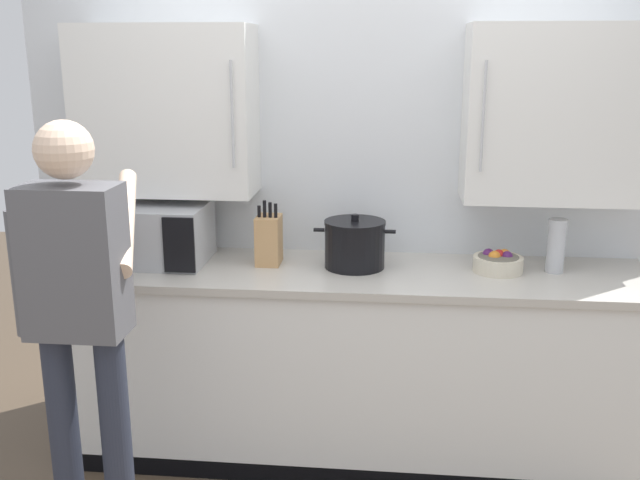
# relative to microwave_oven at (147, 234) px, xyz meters

# --- Properties ---
(back_wall_tiled) EXTENTS (3.25, 0.44, 2.77)m
(back_wall_tiled) POSITION_rel_microwave_oven_xyz_m (0.97, 0.27, 0.40)
(back_wall_tiled) COLOR silver
(back_wall_tiled) RESTS_ON ground_plane
(counter_unit) EXTENTS (2.69, 0.65, 0.92)m
(counter_unit) POSITION_rel_microwave_oven_xyz_m (0.97, -0.03, -0.60)
(counter_unit) COLOR white
(counter_unit) RESTS_ON ground_plane
(microwave_oven) EXTENTS (0.52, 0.73, 0.27)m
(microwave_oven) POSITION_rel_microwave_oven_xyz_m (0.00, 0.00, 0.00)
(microwave_oven) COLOR #B7BABF
(microwave_oven) RESTS_ON counter_unit
(knife_block) EXTENTS (0.11, 0.15, 0.31)m
(knife_block) POSITION_rel_microwave_oven_xyz_m (0.57, 0.03, -0.02)
(knife_block) COLOR tan
(knife_block) RESTS_ON counter_unit
(stock_pot) EXTENTS (0.37, 0.28, 0.25)m
(stock_pot) POSITION_rel_microwave_oven_xyz_m (0.97, 0.01, -0.03)
(stock_pot) COLOR black
(stock_pot) RESTS_ON counter_unit
(thermos_flask) EXTENTS (0.08, 0.08, 0.24)m
(thermos_flask) POSITION_rel_microwave_oven_xyz_m (1.87, 0.03, -0.01)
(thermos_flask) COLOR #B7BABF
(thermos_flask) RESTS_ON counter_unit
(fruit_bowl) EXTENTS (0.22, 0.22, 0.10)m
(fruit_bowl) POSITION_rel_microwave_oven_xyz_m (1.62, 0.01, -0.09)
(fruit_bowl) COLOR beige
(fruit_bowl) RESTS_ON counter_unit
(person_figure) EXTENTS (0.44, 0.65, 1.67)m
(person_figure) POSITION_rel_microwave_oven_xyz_m (0.04, -0.85, -0.06)
(person_figure) COLOR #282D3D
(person_figure) RESTS_ON ground_plane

